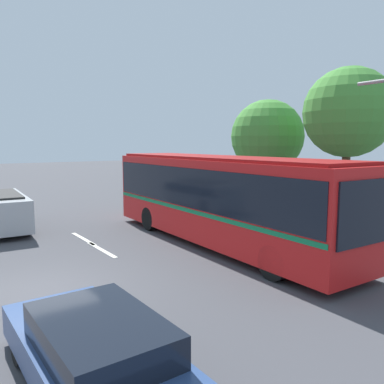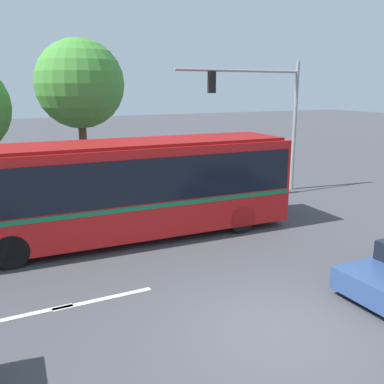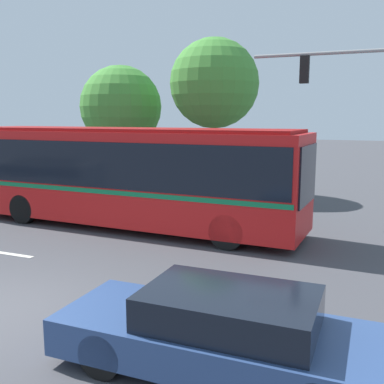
{
  "view_description": "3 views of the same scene",
  "coord_description": "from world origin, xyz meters",
  "px_view_note": "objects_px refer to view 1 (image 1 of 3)",
  "views": [
    {
      "loc": [
        9.86,
        -2.2,
        3.72
      ],
      "look_at": [
        -1.93,
        6.24,
        1.91
      ],
      "focal_mm": 36.22,
      "sensor_mm": 36.0,
      "label": 1
    },
    {
      "loc": [
        -5.13,
        -6.36,
        4.95
      ],
      "look_at": [
        1.13,
        6.0,
        1.55
      ],
      "focal_mm": 39.79,
      "sensor_mm": 36.0,
      "label": 2
    },
    {
      "loc": [
        6.52,
        -5.85,
        3.6
      ],
      "look_at": [
        1.71,
        5.78,
        1.5
      ],
      "focal_mm": 41.97,
      "sensor_mm": 36.0,
      "label": 3
    }
  ],
  "objects_px": {
    "city_bus": "(218,194)",
    "suv_left_lane": "(0,209)",
    "sedan_foreground": "(98,356)",
    "street_tree_left": "(267,136)",
    "street_tree_centre": "(348,113)"
  },
  "relations": [
    {
      "from": "city_bus",
      "to": "sedan_foreground",
      "type": "bearing_deg",
      "value": -48.23
    },
    {
      "from": "sedan_foreground",
      "to": "city_bus",
      "type": "bearing_deg",
      "value": -50.78
    },
    {
      "from": "city_bus",
      "to": "sedan_foreground",
      "type": "relative_size",
      "value": 2.49
    },
    {
      "from": "sedan_foreground",
      "to": "suv_left_lane",
      "type": "bearing_deg",
      "value": -3.74
    },
    {
      "from": "suv_left_lane",
      "to": "street_tree_centre",
      "type": "relative_size",
      "value": 0.72
    },
    {
      "from": "city_bus",
      "to": "suv_left_lane",
      "type": "height_order",
      "value": "city_bus"
    },
    {
      "from": "suv_left_lane",
      "to": "street_tree_left",
      "type": "xyz_separation_m",
      "value": [
        2.61,
        13.53,
        3.18
      ]
    },
    {
      "from": "city_bus",
      "to": "suv_left_lane",
      "type": "bearing_deg",
      "value": -136.4
    },
    {
      "from": "city_bus",
      "to": "street_tree_centre",
      "type": "distance_m",
      "value": 7.94
    },
    {
      "from": "city_bus",
      "to": "street_tree_centre",
      "type": "height_order",
      "value": "street_tree_centre"
    },
    {
      "from": "sedan_foreground",
      "to": "street_tree_centre",
      "type": "bearing_deg",
      "value": -69.87
    },
    {
      "from": "suv_left_lane",
      "to": "street_tree_centre",
      "type": "bearing_deg",
      "value": -115.84
    },
    {
      "from": "city_bus",
      "to": "street_tree_centre",
      "type": "xyz_separation_m",
      "value": [
        0.51,
        7.22,
        3.26
      ]
    },
    {
      "from": "city_bus",
      "to": "sedan_foreground",
      "type": "xyz_separation_m",
      "value": [
        5.79,
        -7.06,
        -1.27
      ]
    },
    {
      "from": "city_bus",
      "to": "suv_left_lane",
      "type": "relative_size",
      "value": 2.31
    }
  ]
}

